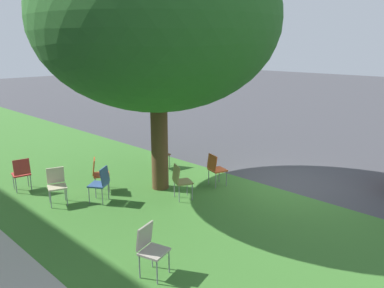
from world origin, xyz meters
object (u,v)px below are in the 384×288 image
Objects in this scene: chair_4 at (215,167)px; chair_7 at (101,182)px; chair_1 at (160,151)px; chair_5 at (57,183)px; chair_3 at (180,179)px; chair_6 at (21,172)px; chair_2 at (98,172)px; chair_0 at (150,246)px; street_tree at (157,20)px.

chair_7 is (1.28, 2.74, 0.00)m from chair_4.
chair_1 is 1.00× the size of chair_7.
chair_4 is 1.00× the size of chair_5.
chair_7 is (-0.98, 2.77, 0.00)m from chair_1.
chair_3 is 1.00× the size of chair_6.
chair_1 is 1.00× the size of chair_3.
chair_2 is 1.00× the size of chair_5.
chair_5 and chair_6 have the same top height.
chair_4 is 1.00× the size of chair_6.
chair_1 and chair_3 have the same top height.
chair_0 is 1.00× the size of chair_3.
street_tree reaches higher than chair_0.
chair_1 is 1.00× the size of chair_5.
chair_6 is (1.45, 1.38, 0.00)m from chair_2.
chair_0 is at bearing 175.10° from chair_5.
chair_0 is 3.18m from chair_3.
street_tree is 4.09m from chair_7.
chair_0 and chair_5 have the same top height.
chair_7 is (0.33, 1.60, -3.75)m from street_tree.
chair_6 is (1.14, 3.79, 0.00)m from chair_1.
chair_6 is at bearing 47.04° from street_tree.
street_tree is at bearing -113.39° from chair_5.
chair_1 and chair_4 have the same top height.
street_tree is 7.35× the size of chair_2.
chair_2 is 1.13m from chair_5.
chair_7 is at bearing 109.43° from chair_1.
chair_3 and chair_7 have the same top height.
chair_5 is at bearing 66.61° from street_tree.
chair_6 is (1.42, 0.25, 0.00)m from chair_5.
chair_5 is at bearing 88.36° from chair_2.
chair_4 is 1.00× the size of chair_7.
chair_1 is 3.96m from chair_6.
chair_0 and chair_4 have the same top height.
chair_3 is (-0.92, 0.16, -3.75)m from street_tree.
chair_2 is (-0.31, 2.41, 0.00)m from chair_1.
chair_3 and chair_6 have the same top height.
chair_4 and chair_5 have the same top height.
chair_7 is at bearing 48.97° from chair_3.
street_tree is 7.35× the size of chair_7.
chair_0 is 5.66m from chair_1.
chair_6 is at bearing -0.92° from chair_0.
chair_3 is 2.96m from chair_5.
street_tree is 7.35× the size of chair_3.
chair_3 is at bearing -143.76° from chair_6.
chair_4 is (-0.03, -1.29, 0.00)m from chair_3.
street_tree is at bearing -128.67° from chair_2.
chair_1 is 1.00× the size of chair_4.
chair_0 is at bearing 136.84° from chair_1.
chair_0 and chair_2 have the same top height.
chair_2 is (1.00, 1.25, -3.75)m from street_tree.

